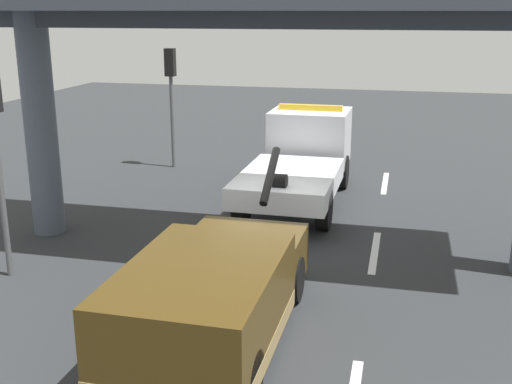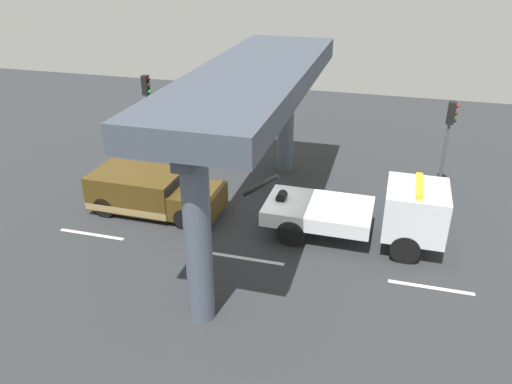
% 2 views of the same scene
% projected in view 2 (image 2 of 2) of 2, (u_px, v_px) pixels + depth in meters
% --- Properties ---
extents(ground_plane, '(60.00, 40.00, 0.10)m').
position_uv_depth(ground_plane, '(264.00, 227.00, 19.19)').
color(ground_plane, '#2D3033').
extents(lane_stripe_west, '(2.60, 0.16, 0.01)m').
position_uv_depth(lane_stripe_west, '(92.00, 234.00, 18.59)').
color(lane_stripe_west, silver).
rests_on(lane_stripe_west, ground).
extents(lane_stripe_mid, '(2.60, 0.16, 0.01)m').
position_uv_depth(lane_stripe_mid, '(247.00, 259.00, 17.15)').
color(lane_stripe_mid, silver).
rests_on(lane_stripe_mid, ground).
extents(lane_stripe_east, '(2.60, 0.16, 0.01)m').
position_uv_depth(lane_stripe_east, '(431.00, 287.00, 15.72)').
color(lane_stripe_east, silver).
rests_on(lane_stripe_east, ground).
extents(tow_truck_white, '(7.26, 2.48, 2.46)m').
position_uv_depth(tow_truck_white, '(373.00, 211.00, 17.68)').
color(tow_truck_white, white).
rests_on(tow_truck_white, ground).
extents(towed_van_green, '(5.22, 2.26, 1.58)m').
position_uv_depth(towed_van_green, '(151.00, 193.00, 19.94)').
color(towed_van_green, '#4C3814').
rests_on(towed_van_green, ground).
extents(overpass_structure, '(3.60, 12.92, 5.97)m').
position_uv_depth(overpass_structure, '(253.00, 92.00, 16.97)').
color(overpass_structure, '#4C5666').
rests_on(overpass_structure, ground).
extents(traffic_light_near, '(0.39, 0.32, 4.20)m').
position_uv_depth(traffic_light_near, '(147.00, 100.00, 23.64)').
color(traffic_light_near, '#515456').
rests_on(traffic_light_near, ground).
extents(traffic_light_far, '(0.39, 0.32, 4.23)m').
position_uv_depth(traffic_light_far, '(228.00, 106.00, 22.68)').
color(traffic_light_far, '#515456').
rests_on(traffic_light_far, ground).
extents(traffic_light_mid, '(0.39, 0.32, 3.99)m').
position_uv_depth(traffic_light_mid, '(449.00, 128.00, 20.48)').
color(traffic_light_mid, '#515456').
rests_on(traffic_light_mid, ground).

